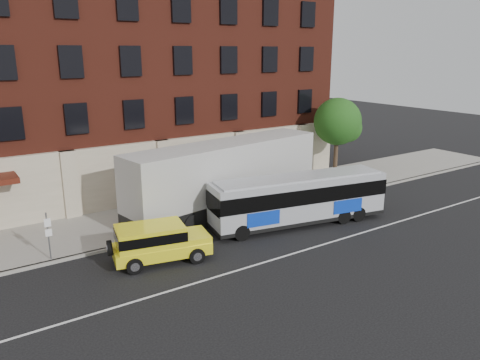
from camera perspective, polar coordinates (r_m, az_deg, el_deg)
ground at (r=22.32m, az=3.85°, el=-10.44°), size 120.00×120.00×0.00m
sidewalk at (r=29.37m, az=-6.89°, el=-3.84°), size 60.00×6.00×0.15m
kerb at (r=26.88m, az=-3.97°, el=-5.63°), size 60.00×0.25×0.15m
lane_line at (r=22.67m, az=3.08°, el=-9.98°), size 60.00×0.12×0.01m
building at (r=35.07m, az=-13.33°, el=11.56°), size 30.00×12.10×15.00m
sign_pole at (r=23.81m, az=-22.36°, el=-6.12°), size 0.30×0.20×2.50m
street_tree at (r=36.59m, az=11.88°, el=6.78°), size 3.60×3.60×6.20m
city_bus at (r=27.06m, az=7.25°, el=-2.17°), size 10.78×4.17×2.89m
yellow_suv at (r=22.67m, az=-10.13°, el=-7.31°), size 4.95×2.82×1.84m
shipping_container at (r=28.55m, az=-1.73°, el=0.16°), size 13.60×4.80×4.45m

